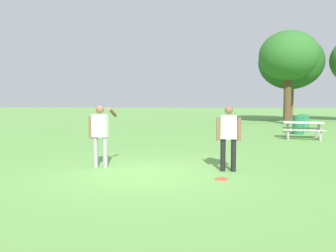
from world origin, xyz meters
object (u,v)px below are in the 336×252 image
(trash_can_further_along, at_px, (304,123))
(tree_tall_left, at_px, (289,56))
(person_catcher, at_px, (100,131))
(picnic_table_near, at_px, (303,126))
(trash_can_beside_table, at_px, (298,125))
(person_thrower, at_px, (228,134))
(frisbee, at_px, (222,179))
(tree_broad_center, at_px, (291,63))

(trash_can_further_along, distance_m, tree_tall_left, 7.57)
(person_catcher, bearing_deg, trash_can_further_along, 51.67)
(picnic_table_near, height_order, trash_can_beside_table, trash_can_beside_table)
(person_thrower, height_order, frisbee, person_thrower)
(person_catcher, height_order, frisbee, person_catcher)
(frisbee, distance_m, trash_can_beside_table, 11.28)
(person_thrower, xyz_separation_m, tree_tall_left, (5.52, 16.73, 3.84))
(person_thrower, relative_size, tree_broad_center, 0.24)
(person_catcher, xyz_separation_m, picnic_table_near, (7.24, 7.21, -0.40))
(frisbee, distance_m, tree_tall_left, 19.15)
(frisbee, bearing_deg, person_catcher, 161.03)
(trash_can_beside_table, height_order, tree_broad_center, tree_broad_center)
(person_thrower, bearing_deg, tree_broad_center, 71.93)
(frisbee, height_order, trash_can_beside_table, trash_can_beside_table)
(person_catcher, bearing_deg, person_thrower, -2.69)
(trash_can_beside_table, distance_m, trash_can_further_along, 1.27)
(tree_tall_left, bearing_deg, trash_can_further_along, -95.72)
(tree_tall_left, xyz_separation_m, tree_broad_center, (0.99, 3.22, -0.12))
(person_catcher, xyz_separation_m, tree_broad_center, (9.82, 19.79, 3.71))
(frisbee, relative_size, tree_tall_left, 0.04)
(person_catcher, relative_size, tree_broad_center, 0.24)
(tree_broad_center, bearing_deg, person_thrower, -108.07)
(frisbee, xyz_separation_m, tree_tall_left, (5.74, 17.64, 4.77))
(person_thrower, bearing_deg, tree_tall_left, 71.74)
(picnic_table_near, bearing_deg, person_thrower, -118.13)
(trash_can_beside_table, distance_m, tree_tall_left, 8.57)
(picnic_table_near, bearing_deg, person_catcher, -135.15)
(frisbee, relative_size, picnic_table_near, 0.15)
(trash_can_beside_table, height_order, tree_tall_left, tree_tall_left)
(person_catcher, relative_size, picnic_table_near, 0.85)
(tree_tall_left, bearing_deg, frisbee, -108.02)
(tree_tall_left, bearing_deg, person_thrower, -108.26)
(tree_tall_left, bearing_deg, picnic_table_near, -99.61)
(tree_tall_left, distance_m, tree_broad_center, 3.37)
(picnic_table_near, bearing_deg, trash_can_beside_table, 80.19)
(tree_broad_center, bearing_deg, tree_tall_left, -107.05)
(trash_can_further_along, bearing_deg, picnic_table_near, -106.92)
(person_thrower, bearing_deg, picnic_table_near, 61.87)
(trash_can_beside_table, distance_m, tree_broad_center, 11.54)
(trash_can_further_along, distance_m, tree_broad_center, 10.42)
(trash_can_beside_table, relative_size, tree_broad_center, 0.14)
(picnic_table_near, height_order, trash_can_further_along, trash_can_further_along)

